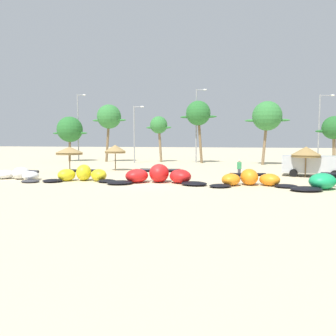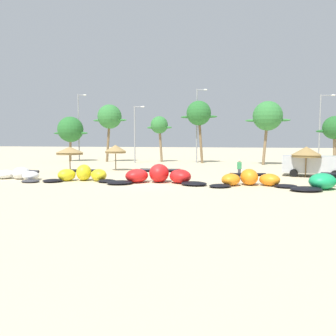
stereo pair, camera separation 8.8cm
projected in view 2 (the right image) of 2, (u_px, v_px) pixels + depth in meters
name	position (u px, v px, depth m)	size (l,w,h in m)	color
ground_plane	(150.00, 183.00, 24.39)	(260.00, 260.00, 0.00)	beige
kite_far_left	(18.00, 175.00, 26.78)	(6.33, 3.39, 0.99)	#333338
kite_left	(83.00, 175.00, 25.75)	(5.81, 3.31, 1.28)	black
kite_left_of_center	(158.00, 176.00, 24.60)	(7.59, 3.99, 1.40)	black
kite_center	(250.00, 179.00, 23.07)	(6.16, 3.53, 1.16)	black
beach_umbrella_near_van	(70.00, 151.00, 32.73)	(2.70, 2.70, 2.56)	brown
beach_umbrella_middle	(116.00, 149.00, 34.79)	(2.26, 2.26, 2.72)	brown
beach_umbrella_near_palms	(306.00, 152.00, 28.18)	(2.45, 2.45, 2.66)	brown
parked_van	(312.00, 164.00, 29.09)	(5.48, 2.84, 1.84)	#B2B7BC
person_near_kites	(239.00, 169.00, 26.90)	(0.36, 0.24, 1.62)	#383842
palm_leftmost	(70.00, 130.00, 50.25)	(5.83, 3.88, 6.82)	#7F6647
palm_left	(110.00, 117.00, 48.84)	(5.36, 3.57, 8.51)	brown
palm_left_of_gap	(159.00, 126.00, 48.46)	(3.82, 2.54, 6.75)	#7F6647
palm_center_left	(199.00, 114.00, 46.12)	(5.18, 3.45, 8.74)	brown
palm_center_right	(268.00, 116.00, 42.34)	(5.67, 3.78, 8.23)	#7F6647
palm_right_of_gap	(335.00, 128.00, 38.66)	(4.09, 2.73, 6.05)	#7F6647
lamppost_west	(79.00, 124.00, 50.83)	(1.51, 0.24, 10.27)	gray
lamppost_west_center	(136.00, 131.00, 46.25)	(1.57, 0.24, 8.02)	gray
lamppost_east_center	(198.00, 122.00, 46.63)	(1.55, 0.24, 10.42)	gray
lamppost_east	(321.00, 125.00, 43.59)	(1.89, 0.24, 9.23)	gray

